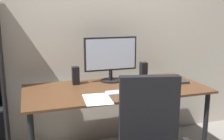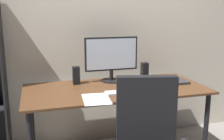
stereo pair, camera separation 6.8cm
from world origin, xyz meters
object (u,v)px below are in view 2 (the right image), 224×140
(laptop, at_px, (170,81))
(speaker_right, at_px, (145,71))
(speaker_left, at_px, (76,75))
(desk, at_px, (116,96))
(mouse, at_px, (147,88))
(keyboard, at_px, (123,92))
(coffee_mug, at_px, (131,82))
(monitor, at_px, (111,56))

(laptop, bearing_deg, speaker_right, 134.39)
(speaker_left, relative_size, speaker_right, 1.00)
(speaker_left, distance_m, speaker_right, 0.70)
(speaker_left, bearing_deg, laptop, -12.63)
(desk, relative_size, mouse, 17.07)
(keyboard, bearing_deg, speaker_left, 130.07)
(coffee_mug, bearing_deg, laptop, 3.51)
(mouse, bearing_deg, keyboard, -174.30)
(desk, relative_size, keyboard, 5.65)
(keyboard, relative_size, coffee_mug, 2.87)
(desk, height_order, speaker_right, speaker_right)
(keyboard, height_order, speaker_left, speaker_left)
(laptop, height_order, speaker_right, speaker_right)
(coffee_mug, height_order, speaker_left, speaker_left)
(speaker_right, bearing_deg, laptop, -47.05)
(speaker_right, bearing_deg, monitor, 178.71)
(monitor, distance_m, mouse, 0.50)
(coffee_mug, height_order, speaker_right, speaker_right)
(keyboard, height_order, coffee_mug, coffee_mug)
(monitor, height_order, laptop, monitor)
(coffee_mug, distance_m, speaker_left, 0.52)
(keyboard, bearing_deg, speaker_right, 48.34)
(coffee_mug, height_order, laptop, coffee_mug)
(monitor, bearing_deg, speaker_left, -178.71)
(coffee_mug, distance_m, laptop, 0.42)
(mouse, relative_size, coffee_mug, 0.95)
(monitor, xyz_separation_m, mouse, (0.21, -0.38, -0.23))
(monitor, relative_size, coffee_mug, 5.20)
(mouse, bearing_deg, speaker_right, 68.38)
(coffee_mug, bearing_deg, mouse, -58.17)
(coffee_mug, xyz_separation_m, laptop, (0.42, 0.03, -0.03))
(monitor, relative_size, speaker_left, 3.09)
(keyboard, height_order, speaker_right, speaker_right)
(desk, xyz_separation_m, speaker_right, (0.38, 0.23, 0.16))
(mouse, bearing_deg, desk, 146.65)
(desk, relative_size, laptop, 5.12)
(keyboard, xyz_separation_m, speaker_left, (-0.33, 0.41, 0.08))
(keyboard, xyz_separation_m, mouse, (0.23, 0.03, 0.01))
(keyboard, bearing_deg, laptop, 21.18)
(coffee_mug, bearing_deg, keyboard, -127.69)
(mouse, xyz_separation_m, laptop, (0.32, 0.18, -0.01))
(mouse, height_order, speaker_left, speaker_left)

